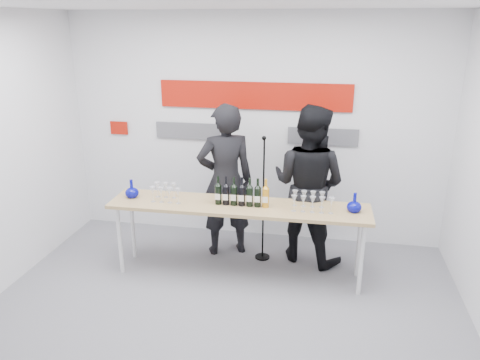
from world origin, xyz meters
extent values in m
plane|color=slate|center=(0.00, 0.00, 0.00)|extent=(5.00, 5.00, 0.00)
cube|color=silver|center=(0.00, 2.00, 1.50)|extent=(5.00, 0.04, 3.00)
cube|color=#A81307|center=(0.00, 1.97, 1.95)|extent=(2.50, 0.02, 0.35)
cube|color=#59595E|center=(-0.90, 1.97, 1.45)|extent=(0.90, 0.02, 0.22)
cube|color=#59595E|center=(0.90, 1.97, 1.45)|extent=(0.90, 0.02, 0.22)
cube|color=#A81307|center=(-1.90, 1.97, 1.45)|extent=(0.25, 0.02, 0.18)
cube|color=tan|center=(0.01, 0.84, 0.87)|extent=(2.97, 0.63, 0.04)
cylinder|color=silver|center=(-1.37, 0.62, 0.42)|extent=(0.05, 0.05, 0.85)
cylinder|color=silver|center=(1.39, 0.66, 0.42)|extent=(0.05, 0.05, 0.85)
cylinder|color=silver|center=(-1.37, 1.02, 0.42)|extent=(0.05, 0.05, 0.85)
cylinder|color=silver|center=(1.39, 1.05, 0.42)|extent=(0.05, 0.05, 0.85)
imported|color=black|center=(-0.26, 1.39, 0.97)|extent=(0.83, 0.71, 1.94)
imported|color=black|center=(0.77, 1.41, 0.98)|extent=(1.17, 1.05, 1.96)
cylinder|color=black|center=(0.23, 1.29, 0.01)|extent=(0.19, 0.19, 0.02)
cylinder|color=black|center=(0.23, 1.29, 0.78)|extent=(0.02, 0.02, 1.55)
sphere|color=black|center=(0.23, 1.26, 1.57)|extent=(0.05, 0.05, 0.05)
camera|label=1|loc=(0.94, -3.99, 2.86)|focal=35.00mm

